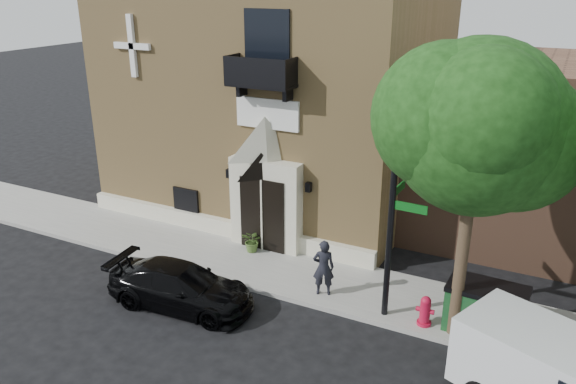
% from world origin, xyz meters
% --- Properties ---
extents(ground, '(120.00, 120.00, 0.00)m').
position_xyz_m(ground, '(0.00, 0.00, 0.00)').
color(ground, black).
rests_on(ground, ground).
extents(sidewalk, '(42.00, 3.00, 0.15)m').
position_xyz_m(sidewalk, '(1.00, 1.50, 0.07)').
color(sidewalk, gray).
rests_on(sidewalk, ground).
extents(church, '(12.20, 11.01, 9.30)m').
position_xyz_m(church, '(-2.99, 7.95, 4.63)').
color(church, tan).
rests_on(church, ground).
extents(street_tree_left, '(4.97, 4.38, 7.77)m').
position_xyz_m(street_tree_left, '(6.03, 0.35, 5.87)').
color(street_tree_left, '#38281C').
rests_on(street_tree_left, sidewalk).
extents(black_sedan, '(4.57, 2.17, 1.29)m').
position_xyz_m(black_sedan, '(-1.47, -1.58, 0.64)').
color(black_sedan, black).
rests_on(black_sedan, ground).
extents(street_sign, '(1.04, 1.04, 6.51)m').
position_xyz_m(street_sign, '(4.10, 0.50, 3.43)').
color(street_sign, black).
rests_on(street_sign, sidewalk).
extents(fire_hydrant, '(0.50, 0.40, 0.87)m').
position_xyz_m(fire_hydrant, '(5.21, 0.47, 0.58)').
color(fire_hydrant, '#AB0E2D').
rests_on(fire_hydrant, sidewalk).
extents(dumpster, '(2.09, 1.24, 1.34)m').
position_xyz_m(dumpster, '(6.70, 0.91, 0.83)').
color(dumpster, '#103A1D').
rests_on(dumpster, sidewalk).
extents(planter, '(0.78, 0.69, 0.80)m').
position_xyz_m(planter, '(-1.21, 2.15, 0.55)').
color(planter, '#48672B').
rests_on(planter, sidewalk).
extents(pedestrian_near, '(0.76, 0.64, 1.77)m').
position_xyz_m(pedestrian_near, '(2.08, 0.69, 1.03)').
color(pedestrian_near, black).
rests_on(pedestrian_near, sidewalk).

